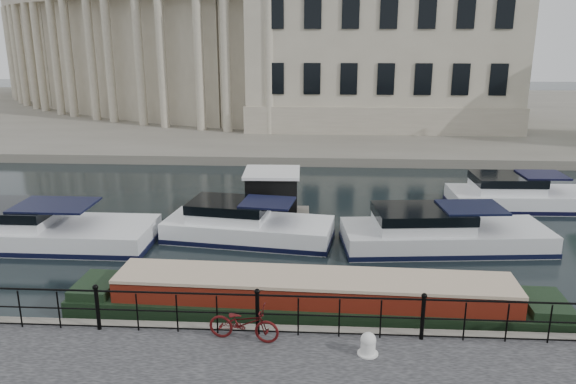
% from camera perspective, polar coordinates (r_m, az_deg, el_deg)
% --- Properties ---
extents(ground_plane, '(160.00, 160.00, 0.00)m').
position_cam_1_polar(ground_plane, '(16.55, -2.18, -11.94)').
color(ground_plane, black).
rests_on(ground_plane, ground).
extents(far_bank, '(120.00, 42.00, 0.55)m').
position_cam_1_polar(far_bank, '(54.10, 1.79, 8.00)').
color(far_bank, '#6B665B').
rests_on(far_bank, ground_plane).
extents(railing, '(24.14, 0.14, 1.22)m').
position_cam_1_polar(railing, '(14.01, -3.13, -11.89)').
color(railing, black).
rests_on(railing, near_quay).
extents(civic_building, '(53.55, 31.84, 16.85)m').
position_cam_1_polar(civic_building, '(49.33, 0.51, 15.12)').
color(civic_building, '#ADA38C').
rests_on(civic_building, far_bank).
extents(bicycle, '(1.82, 0.87, 0.92)m').
position_cam_1_polar(bicycle, '(13.88, -4.52, -13.11)').
color(bicycle, '#460C0D').
rests_on(bicycle, near_quay).
extents(mooring_bollard, '(0.49, 0.49, 0.55)m').
position_cam_1_polar(mooring_bollard, '(13.53, 8.14, -15.05)').
color(mooring_bollard, silver).
rests_on(mooring_bollard, near_quay).
extents(narrowboat, '(13.95, 2.31, 1.51)m').
position_cam_1_polar(narrowboat, '(16.15, 2.57, -11.24)').
color(narrowboat, black).
rests_on(narrowboat, ground_plane).
extents(harbour_hut, '(3.25, 2.74, 2.20)m').
position_cam_1_polar(harbour_hut, '(23.90, -1.62, -0.56)').
color(harbour_hut, '#6B665B').
rests_on(harbour_hut, ground_plane).
extents(cabin_cruisers, '(28.22, 8.60, 1.99)m').
position_cam_1_polar(cabin_cruisers, '(22.15, -0.53, -3.49)').
color(cabin_cruisers, silver).
rests_on(cabin_cruisers, ground_plane).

